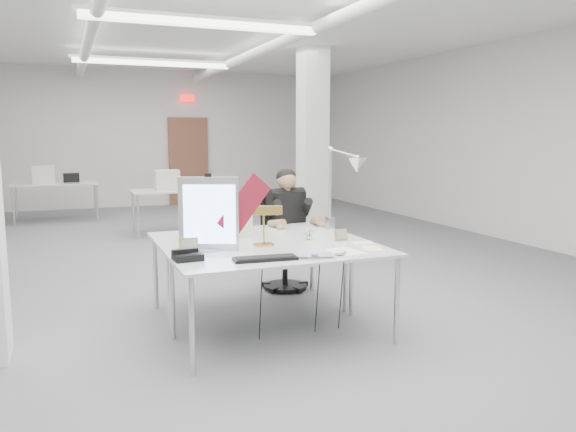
# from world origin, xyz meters

# --- Properties ---
(room_shell) EXTENTS (10.04, 14.04, 3.24)m
(room_shell) POSITION_xyz_m (0.04, 0.13, 1.69)
(room_shell) COLOR #5D5C5F
(room_shell) RESTS_ON ground
(desk_main) EXTENTS (1.80, 0.90, 0.02)m
(desk_main) POSITION_xyz_m (0.00, -2.50, 0.74)
(desk_main) COLOR silver
(desk_main) RESTS_ON room_shell
(desk_second) EXTENTS (1.80, 0.90, 0.02)m
(desk_second) POSITION_xyz_m (0.00, -1.60, 0.74)
(desk_second) COLOR silver
(desk_second) RESTS_ON room_shell
(bg_desk_a) EXTENTS (1.60, 0.80, 0.02)m
(bg_desk_a) POSITION_xyz_m (0.20, 3.00, 0.74)
(bg_desk_a) COLOR silver
(bg_desk_a) RESTS_ON room_shell
(bg_desk_b) EXTENTS (1.60, 0.80, 0.02)m
(bg_desk_b) POSITION_xyz_m (-1.80, 5.20, 0.74)
(bg_desk_b) COLOR silver
(bg_desk_b) RESTS_ON room_shell
(office_chair) EXTENTS (0.66, 0.66, 1.16)m
(office_chair) POSITION_xyz_m (0.59, -1.03, 0.58)
(office_chair) COLOR black
(office_chair) RESTS_ON room_shell
(seated_person) EXTENTS (0.64, 0.74, 0.99)m
(seated_person) POSITION_xyz_m (0.59, -1.08, 0.90)
(seated_person) COLOR black
(seated_person) RESTS_ON office_chair
(monitor) EXTENTS (0.47, 0.23, 0.61)m
(monitor) POSITION_xyz_m (-0.54, -2.21, 1.06)
(monitor) COLOR silver
(monitor) RESTS_ON desk_main
(pennant) EXTENTS (0.50, 0.10, 0.54)m
(pennant) POSITION_xyz_m (-0.25, -2.24, 1.12)
(pennant) COLOR maroon
(pennant) RESTS_ON monitor
(keyboard) EXTENTS (0.50, 0.20, 0.02)m
(keyboard) POSITION_xyz_m (-0.23, -2.72, 0.77)
(keyboard) COLOR black
(keyboard) RESTS_ON desk_main
(laptop) EXTENTS (0.35, 0.28, 0.02)m
(laptop) POSITION_xyz_m (0.14, -2.82, 0.77)
(laptop) COLOR silver
(laptop) RESTS_ON desk_main
(mouse) EXTENTS (0.12, 0.10, 0.04)m
(mouse) POSITION_xyz_m (0.38, -2.78, 0.78)
(mouse) COLOR silver
(mouse) RESTS_ON desk_main
(bankers_lamp) EXTENTS (0.31, 0.20, 0.33)m
(bankers_lamp) POSITION_xyz_m (-0.06, -2.19, 0.92)
(bankers_lamp) COLOR gold
(bankers_lamp) RESTS_ON desk_main
(desk_phone) EXTENTS (0.22, 0.20, 0.05)m
(desk_phone) POSITION_xyz_m (-0.78, -2.50, 0.78)
(desk_phone) COLOR black
(desk_phone) RESTS_ON desk_main
(picture_frame_left) EXTENTS (0.16, 0.07, 0.12)m
(picture_frame_left) POSITION_xyz_m (-0.72, -2.23, 0.82)
(picture_frame_left) COLOR #A89248
(picture_frame_left) RESTS_ON desk_main
(picture_frame_right) EXTENTS (0.13, 0.05, 0.10)m
(picture_frame_right) POSITION_xyz_m (0.67, -2.22, 0.81)
(picture_frame_right) COLOR tan
(picture_frame_right) RESTS_ON desk_main
(desk_clock) EXTENTS (0.09, 0.05, 0.09)m
(desk_clock) POSITION_xyz_m (0.41, -2.08, 0.81)
(desk_clock) COLOR #B9BABE
(desk_clock) RESTS_ON desk_main
(paper_stack_a) EXTENTS (0.27, 0.35, 0.01)m
(paper_stack_a) POSITION_xyz_m (0.47, -2.68, 0.76)
(paper_stack_a) COLOR white
(paper_stack_a) RESTS_ON desk_main
(paper_stack_b) EXTENTS (0.21, 0.25, 0.01)m
(paper_stack_b) POSITION_xyz_m (0.74, -2.65, 0.76)
(paper_stack_b) COLOR #FCE996
(paper_stack_b) RESTS_ON desk_main
(paper_stack_c) EXTENTS (0.20, 0.16, 0.01)m
(paper_stack_c) POSITION_xyz_m (0.78, -2.40, 0.76)
(paper_stack_c) COLOR silver
(paper_stack_c) RESTS_ON desk_main
(beige_monitor) EXTENTS (0.41, 0.39, 0.36)m
(beige_monitor) POSITION_xyz_m (-0.19, -1.57, 0.93)
(beige_monitor) COLOR beige
(beige_monitor) RESTS_ON desk_second
(architect_lamp) EXTENTS (0.31, 0.76, 0.95)m
(architect_lamp) POSITION_xyz_m (0.85, -1.86, 1.23)
(architect_lamp) COLOR silver
(architect_lamp) RESTS_ON desk_second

